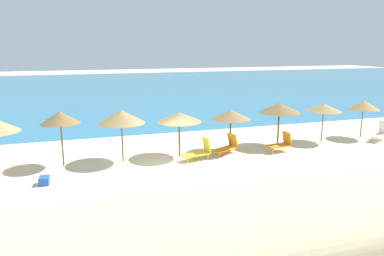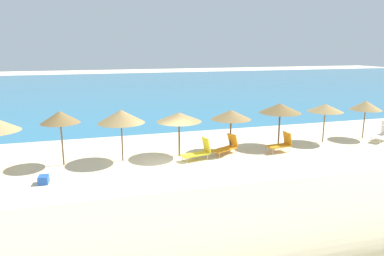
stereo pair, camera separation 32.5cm
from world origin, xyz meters
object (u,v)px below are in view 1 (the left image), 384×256
(beach_umbrella_6, at_px, (279,108))
(cooler_box, at_px, (44,180))
(lounge_chair_4, at_px, (281,143))
(lounge_chair_3, at_px, (380,133))
(beach_umbrella_3, at_px, (121,117))
(beach_umbrella_5, at_px, (231,115))
(lounge_chair_2, at_px, (199,151))
(lounge_chair_1, at_px, (227,146))
(beach_umbrella_4, at_px, (179,117))
(beach_umbrella_8, at_px, (364,105))
(beach_umbrella_7, at_px, (324,108))
(beach_umbrella_2, at_px, (60,118))

(beach_umbrella_6, relative_size, cooler_box, 4.81)
(beach_umbrella_6, relative_size, lounge_chair_4, 1.77)
(beach_umbrella_6, distance_m, lounge_chair_3, 7.23)
(beach_umbrella_3, xyz_separation_m, cooler_box, (-3.68, -2.31, -2.20))
(beach_umbrella_3, distance_m, beach_umbrella_5, 6.12)
(beach_umbrella_3, relative_size, beach_umbrella_5, 1.13)
(beach_umbrella_3, xyz_separation_m, lounge_chair_2, (3.89, -0.97, -1.92))
(lounge_chair_1, bearing_deg, beach_umbrella_3, 59.23)
(beach_umbrella_3, xyz_separation_m, lounge_chair_4, (8.83, -0.93, -1.88))
(beach_umbrella_4, height_order, beach_umbrella_6, beach_umbrella_6)
(beach_umbrella_8, xyz_separation_m, lounge_chair_3, (0.69, -0.92, -1.70))
(beach_umbrella_3, height_order, lounge_chair_2, beach_umbrella_3)
(beach_umbrella_3, height_order, lounge_chair_1, beach_umbrella_3)
(beach_umbrella_7, distance_m, cooler_box, 16.53)
(beach_umbrella_8, bearing_deg, lounge_chair_4, -169.06)
(beach_umbrella_4, bearing_deg, beach_umbrella_7, 1.76)
(lounge_chair_4, bearing_deg, lounge_chair_2, 83.12)
(beach_umbrella_2, xyz_separation_m, beach_umbrella_3, (2.96, -0.15, -0.10))
(beach_umbrella_3, distance_m, lounge_chair_1, 6.07)
(lounge_chair_1, height_order, lounge_chair_4, lounge_chair_4)
(beach_umbrella_7, bearing_deg, cooler_box, -170.81)
(beach_umbrella_6, bearing_deg, cooler_box, -168.70)
(lounge_chair_1, bearing_deg, beach_umbrella_8, -113.06)
(beach_umbrella_6, distance_m, beach_umbrella_7, 3.16)
(beach_umbrella_2, bearing_deg, lounge_chair_2, -9.33)
(beach_umbrella_2, relative_size, beach_umbrella_7, 1.15)
(beach_umbrella_4, bearing_deg, lounge_chair_4, -9.42)
(beach_umbrella_8, distance_m, lounge_chair_3, 2.05)
(lounge_chair_2, xyz_separation_m, lounge_chair_3, (12.41, 0.43, 0.02))
(beach_umbrella_8, bearing_deg, beach_umbrella_7, -178.79)
(beach_umbrella_7, bearing_deg, beach_umbrella_2, -179.40)
(beach_umbrella_8, height_order, lounge_chair_3, beach_umbrella_8)
(beach_umbrella_7, relative_size, lounge_chair_3, 1.38)
(beach_umbrella_6, bearing_deg, beach_umbrella_5, -175.54)
(beach_umbrella_5, height_order, beach_umbrella_8, beach_umbrella_8)
(beach_umbrella_4, relative_size, beach_umbrella_6, 0.94)
(beach_umbrella_5, height_order, cooler_box, beach_umbrella_5)
(beach_umbrella_7, xyz_separation_m, lounge_chair_3, (3.78, -0.85, -1.70))
(beach_umbrella_5, relative_size, lounge_chair_1, 1.35)
(lounge_chair_2, relative_size, lounge_chair_3, 0.95)
(beach_umbrella_5, xyz_separation_m, beach_umbrella_6, (3.25, 0.25, 0.18))
(beach_umbrella_5, relative_size, beach_umbrella_6, 0.92)
(lounge_chair_2, bearing_deg, beach_umbrella_4, 25.67)
(cooler_box, bearing_deg, lounge_chair_2, 9.99)
(lounge_chair_1, xyz_separation_m, lounge_chair_4, (3.10, -0.58, 0.09))
(beach_umbrella_7, height_order, beach_umbrella_8, beach_umbrella_8)
(beach_umbrella_4, distance_m, lounge_chair_3, 13.34)
(beach_umbrella_4, xyz_separation_m, beach_umbrella_8, (12.53, 0.36, 0.01))
(beach_umbrella_5, distance_m, beach_umbrella_6, 3.26)
(beach_umbrella_7, distance_m, lounge_chair_4, 4.24)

